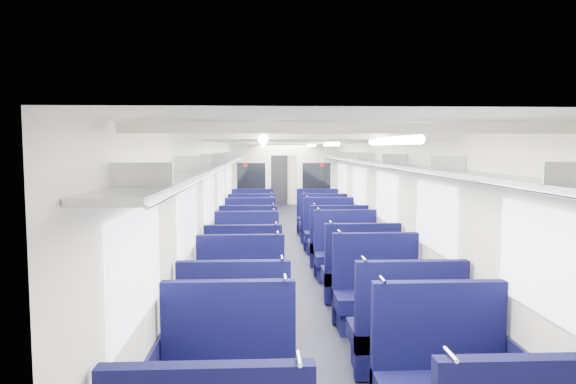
# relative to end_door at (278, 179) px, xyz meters

# --- Properties ---
(floor) EXTENTS (2.80, 18.00, 0.01)m
(floor) POSITION_rel_end_door_xyz_m (0.00, -8.94, -1.00)
(floor) COLOR black
(floor) RESTS_ON ground
(ceiling) EXTENTS (2.80, 18.00, 0.01)m
(ceiling) POSITION_rel_end_door_xyz_m (0.00, -8.94, 1.35)
(ceiling) COLOR white
(ceiling) RESTS_ON wall_left
(wall_left) EXTENTS (0.02, 18.00, 2.35)m
(wall_left) POSITION_rel_end_door_xyz_m (-1.40, -8.94, 0.18)
(wall_left) COLOR silver
(wall_left) RESTS_ON floor
(dado_left) EXTENTS (0.03, 17.90, 0.70)m
(dado_left) POSITION_rel_end_door_xyz_m (-1.39, -8.94, -0.65)
(dado_left) COLOR #101036
(dado_left) RESTS_ON floor
(wall_right) EXTENTS (0.02, 18.00, 2.35)m
(wall_right) POSITION_rel_end_door_xyz_m (1.40, -8.94, 0.18)
(wall_right) COLOR silver
(wall_right) RESTS_ON floor
(dado_right) EXTENTS (0.03, 17.90, 0.70)m
(dado_right) POSITION_rel_end_door_xyz_m (1.39, -8.94, -0.65)
(dado_right) COLOR #101036
(dado_right) RESTS_ON floor
(wall_far) EXTENTS (2.80, 0.02, 2.35)m
(wall_far) POSITION_rel_end_door_xyz_m (0.00, 0.06, 0.18)
(wall_far) COLOR silver
(wall_far) RESTS_ON floor
(luggage_rack_left) EXTENTS (0.36, 17.40, 0.18)m
(luggage_rack_left) POSITION_rel_end_door_xyz_m (-1.21, -8.94, 0.97)
(luggage_rack_left) COLOR #B2B5BA
(luggage_rack_left) RESTS_ON wall_left
(luggage_rack_right) EXTENTS (0.36, 17.40, 0.18)m
(luggage_rack_right) POSITION_rel_end_door_xyz_m (1.21, -8.94, 0.97)
(luggage_rack_right) COLOR #B2B5BA
(luggage_rack_right) RESTS_ON wall_right
(windows) EXTENTS (2.78, 15.60, 0.75)m
(windows) POSITION_rel_end_door_xyz_m (0.00, -9.40, 0.42)
(windows) COLOR white
(windows) RESTS_ON wall_left
(ceiling_fittings) EXTENTS (2.70, 16.06, 0.11)m
(ceiling_fittings) POSITION_rel_end_door_xyz_m (0.00, -9.20, 1.29)
(ceiling_fittings) COLOR silver
(ceiling_fittings) RESTS_ON ceiling
(end_door) EXTENTS (0.75, 0.06, 2.00)m
(end_door) POSITION_rel_end_door_xyz_m (0.00, 0.00, 0.00)
(end_door) COLOR black
(end_door) RESTS_ON floor
(bulkhead) EXTENTS (2.80, 0.10, 2.35)m
(bulkhead) POSITION_rel_end_door_xyz_m (-0.00, -6.00, 0.23)
(bulkhead) COLOR silver
(bulkhead) RESTS_ON floor
(seat_4) EXTENTS (1.06, 0.59, 1.19)m
(seat_4) POSITION_rel_end_door_xyz_m (-0.83, -14.94, -0.64)
(seat_4) COLOR #0D0E41
(seat_4) RESTS_ON floor
(seat_5) EXTENTS (1.06, 0.59, 1.19)m
(seat_5) POSITION_rel_end_door_xyz_m (0.83, -15.01, -0.64)
(seat_5) COLOR #0D0E41
(seat_5) RESTS_ON floor
(seat_6) EXTENTS (1.06, 0.59, 1.19)m
(seat_6) POSITION_rel_end_door_xyz_m (-0.83, -13.79, -0.64)
(seat_6) COLOR #0D0E41
(seat_6) RESTS_ON floor
(seat_7) EXTENTS (1.06, 0.59, 1.19)m
(seat_7) POSITION_rel_end_door_xyz_m (0.83, -13.74, -0.64)
(seat_7) COLOR #0D0E41
(seat_7) RESTS_ON floor
(seat_8) EXTENTS (1.06, 0.59, 1.19)m
(seat_8) POSITION_rel_end_door_xyz_m (-0.83, -12.71, -0.64)
(seat_8) COLOR #0D0E41
(seat_8) RESTS_ON floor
(seat_9) EXTENTS (1.06, 0.59, 1.19)m
(seat_9) POSITION_rel_end_door_xyz_m (0.83, -12.64, -0.64)
(seat_9) COLOR #0D0E41
(seat_9) RESTS_ON floor
(seat_10) EXTENTS (1.06, 0.59, 1.19)m
(seat_10) POSITION_rel_end_door_xyz_m (-0.83, -11.48, -0.64)
(seat_10) COLOR #0D0E41
(seat_10) RESTS_ON floor
(seat_11) EXTENTS (1.06, 0.59, 1.19)m
(seat_11) POSITION_rel_end_door_xyz_m (0.83, -11.37, -0.64)
(seat_11) COLOR #0D0E41
(seat_11) RESTS_ON floor
(seat_12) EXTENTS (1.06, 0.59, 1.19)m
(seat_12) POSITION_rel_end_door_xyz_m (-0.83, -10.33, -0.64)
(seat_12) COLOR #0D0E41
(seat_12) RESTS_ON floor
(seat_13) EXTENTS (1.06, 0.59, 1.19)m
(seat_13) POSITION_rel_end_door_xyz_m (0.83, -10.40, -0.64)
(seat_13) COLOR #0D0E41
(seat_13) RESTS_ON floor
(seat_14) EXTENTS (1.06, 0.59, 1.19)m
(seat_14) POSITION_rel_end_door_xyz_m (-0.83, -9.19, -0.64)
(seat_14) COLOR #0D0E41
(seat_14) RESTS_ON floor
(seat_15) EXTENTS (1.06, 0.59, 1.19)m
(seat_15) POSITION_rel_end_door_xyz_m (0.83, -9.15, -0.64)
(seat_15) COLOR #0D0E41
(seat_15) RESTS_ON floor
(seat_16) EXTENTS (1.06, 0.59, 1.19)m
(seat_16) POSITION_rel_end_door_xyz_m (-0.83, -7.96, -0.64)
(seat_16) COLOR #0D0E41
(seat_16) RESTS_ON floor
(seat_17) EXTENTS (1.06, 0.59, 1.19)m
(seat_17) POSITION_rel_end_door_xyz_m (0.83, -8.01, -0.64)
(seat_17) COLOR #0D0E41
(seat_17) RESTS_ON floor
(seat_18) EXTENTS (1.06, 0.59, 1.19)m
(seat_18) POSITION_rel_end_door_xyz_m (-0.83, -6.83, -0.64)
(seat_18) COLOR #0D0E41
(seat_18) RESTS_ON floor
(seat_19) EXTENTS (1.06, 0.59, 1.19)m
(seat_19) POSITION_rel_end_door_xyz_m (0.83, -6.91, -0.64)
(seat_19) COLOR #0D0E41
(seat_19) RESTS_ON floor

